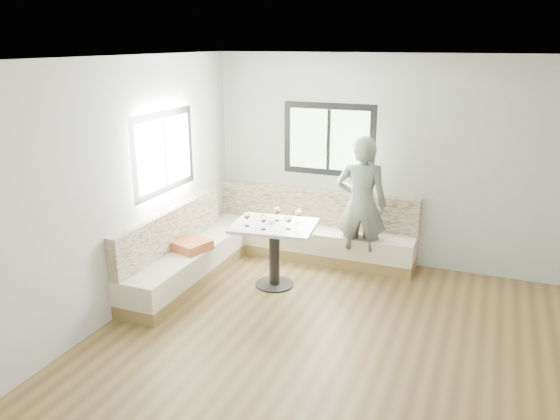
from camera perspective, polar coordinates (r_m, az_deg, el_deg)
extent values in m
cube|color=brown|center=(5.61, 6.09, -14.48)|extent=(5.00, 5.00, 0.01)
cube|color=white|center=(4.78, 7.19, 15.42)|extent=(5.00, 5.00, 0.01)
cube|color=#B7B7B2|center=(7.38, 11.81, 4.85)|extent=(5.00, 0.01, 2.80)
cube|color=#B7B7B2|center=(2.89, -7.25, -15.17)|extent=(5.00, 0.01, 2.80)
cube|color=#B7B7B2|center=(6.13, -16.54, 1.97)|extent=(0.01, 5.00, 2.80)
cube|color=black|center=(7.53, 5.12, 7.33)|extent=(1.30, 0.02, 1.00)
cube|color=black|center=(6.78, -12.00, 5.90)|extent=(0.02, 1.30, 1.00)
cube|color=olive|center=(7.76, 3.18, -4.41)|extent=(2.90, 0.55, 0.16)
cube|color=beige|center=(7.68, 3.20, -2.85)|extent=(2.90, 0.55, 0.29)
cube|color=#F5E6C2|center=(7.74, 3.74, 0.39)|extent=(2.90, 0.14, 0.50)
cube|color=olive|center=(7.05, -9.73, -6.95)|extent=(0.55, 2.25, 0.16)
cube|color=beige|center=(6.96, -9.82, -5.26)|extent=(0.55, 2.25, 0.29)
cube|color=#F5E6C2|center=(6.93, -11.43, -1.97)|extent=(0.14, 2.25, 0.50)
cube|color=#B37A3C|center=(6.88, -9.24, -3.66)|extent=(0.50, 0.50, 0.12)
cylinder|color=black|center=(6.93, -0.58, -7.75)|extent=(0.48, 0.48, 0.02)
cylinder|color=black|center=(6.78, -0.59, -4.90)|extent=(0.13, 0.13, 0.77)
cube|color=white|center=(6.64, -0.60, -1.67)|extent=(1.07, 0.88, 0.04)
imported|color=slate|center=(7.15, 8.48, 0.55)|extent=(0.71, 0.52, 1.82)
cylinder|color=white|center=(6.65, -0.91, -1.27)|extent=(0.09, 0.09, 0.04)
sphere|color=black|center=(6.65, -0.77, -1.18)|extent=(0.02, 0.02, 0.02)
sphere|color=black|center=(6.66, -0.97, -1.16)|extent=(0.02, 0.02, 0.02)
sphere|color=black|center=(6.63, -0.94, -1.22)|extent=(0.02, 0.02, 0.02)
cylinder|color=white|center=(6.58, -3.46, -1.65)|extent=(0.06, 0.06, 0.01)
cylinder|color=white|center=(6.57, -3.46, -1.29)|extent=(0.01, 0.01, 0.08)
ellipsoid|color=white|center=(6.54, -3.48, -0.54)|extent=(0.08, 0.08, 0.10)
cylinder|color=#500509|center=(6.55, -3.47, -0.74)|extent=(0.06, 0.06, 0.02)
cylinder|color=white|center=(6.45, -1.74, -2.03)|extent=(0.06, 0.06, 0.01)
cylinder|color=white|center=(6.43, -1.75, -1.66)|extent=(0.01, 0.01, 0.08)
ellipsoid|color=white|center=(6.41, -1.75, -0.90)|extent=(0.08, 0.08, 0.10)
cylinder|color=#500509|center=(6.41, -1.75, -1.11)|extent=(0.06, 0.06, 0.02)
cylinder|color=white|center=(6.46, 0.87, -2.00)|extent=(0.06, 0.06, 0.01)
cylinder|color=white|center=(6.44, 0.88, -1.63)|extent=(0.01, 0.01, 0.08)
ellipsoid|color=white|center=(6.41, 0.88, -0.87)|extent=(0.08, 0.08, 0.10)
cylinder|color=#500509|center=(6.42, 0.88, -1.08)|extent=(0.06, 0.06, 0.02)
cylinder|color=white|center=(6.75, -0.33, -1.11)|extent=(0.06, 0.06, 0.01)
cylinder|color=white|center=(6.74, -0.33, -0.76)|extent=(0.01, 0.01, 0.08)
ellipsoid|color=white|center=(6.71, -0.33, -0.03)|extent=(0.08, 0.08, 0.10)
cylinder|color=#500509|center=(6.72, -0.33, -0.23)|extent=(0.06, 0.06, 0.02)
cylinder|color=white|center=(6.67, 1.89, -1.37)|extent=(0.06, 0.06, 0.01)
cylinder|color=white|center=(6.65, 1.89, -1.02)|extent=(0.01, 0.01, 0.08)
ellipsoid|color=white|center=(6.63, 1.90, -0.27)|extent=(0.08, 0.08, 0.10)
cylinder|color=#500509|center=(6.63, 1.89, -0.48)|extent=(0.06, 0.06, 0.02)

